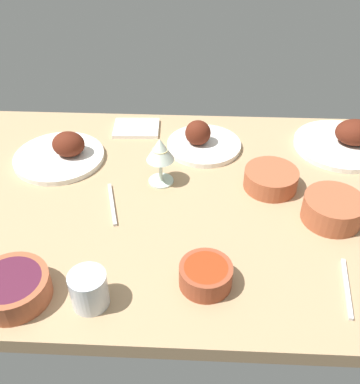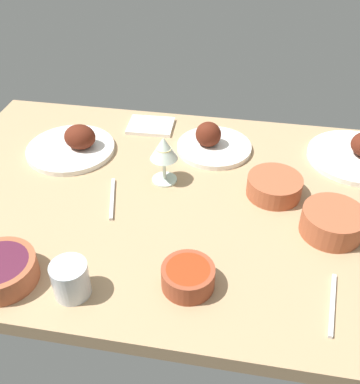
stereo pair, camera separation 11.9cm
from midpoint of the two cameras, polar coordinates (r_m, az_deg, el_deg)
name	(u,v)px [view 1 (the left image)]	position (r cm, az deg, el deg)	size (l,w,h in cm)	color
dining_table	(180,204)	(121.72, -2.80, -1.58)	(140.00, 90.00, 4.00)	tan
plate_center_main	(62,153)	(139.77, -17.06, 4.66)	(26.62, 26.62, 8.75)	white
plate_near_viewer	(346,140)	(146.17, 18.09, 6.18)	(28.41, 28.41, 8.99)	white
plate_far_side	(202,141)	(138.99, 0.32, 6.38)	(22.79, 22.79, 9.10)	white
bowl_potatoes	(271,178)	(123.72, 8.76, 1.62)	(14.62, 14.62, 5.34)	#A35133
bowl_sauce	(206,275)	(97.32, -0.28, -10.58)	(11.48, 11.48, 5.18)	brown
bowl_pasta	(333,208)	(116.20, 16.05, -2.11)	(15.01, 15.01, 6.47)	#A35133
bowl_onions	(13,287)	(103.24, -23.63, -11.14)	(15.55, 15.55, 5.50)	#A35133
wine_glass	(160,152)	(120.70, -5.37, 4.98)	(7.60, 7.60, 14.00)	silver
water_tumbler	(89,289)	(96.33, -15.02, -12.00)	(7.85, 7.85, 8.11)	silver
folded_napkin	(136,128)	(150.28, -7.83, 7.92)	(14.62, 11.42, 1.20)	white
fork_loose	(112,204)	(120.06, -11.41, -1.62)	(16.69, 0.90, 0.80)	silver
spoon_loose	(347,288)	(102.58, 17.21, -11.66)	(16.29, 0.90, 0.80)	silver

